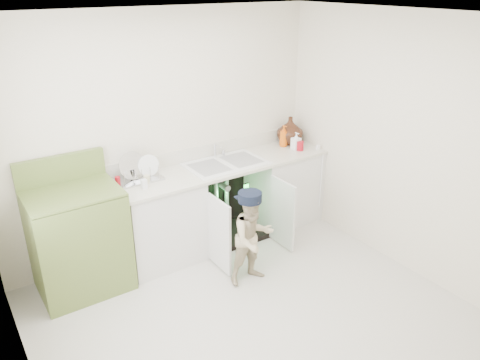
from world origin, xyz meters
The scene contains 5 objects.
ground centered at (0.00, 0.00, 0.00)m, with size 3.50×3.50×0.00m, color #B9B3A2.
room_shell centered at (0.00, 0.00, 1.25)m, with size 6.00×5.50×1.26m.
counter_run centered at (0.58, 1.21, 0.47)m, with size 2.44×1.02×1.23m.
avocado_stove centered at (-1.08, 1.18, 0.52)m, with size 0.81×0.65×1.26m.
repair_worker centered at (0.32, 0.36, 0.48)m, with size 0.53×0.69×0.94m.
Camera 1 is at (-1.94, -2.76, 2.74)m, focal length 35.00 mm.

